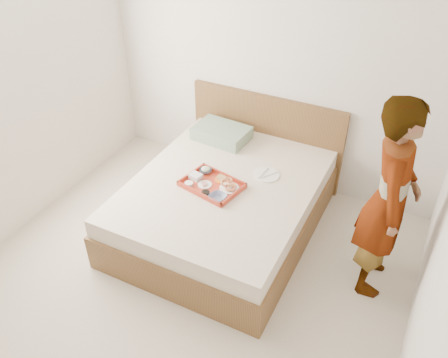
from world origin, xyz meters
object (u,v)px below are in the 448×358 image
bed (224,205)px  tray (212,184)px  dinner_plate (267,175)px  person (389,200)px

bed → tray: tray is taller
tray → dinner_plate: size_ratio=2.16×
dinner_plate → person: person is taller
dinner_plate → tray: bearing=-134.6°
bed → person: 1.50m
bed → dinner_plate: size_ratio=8.52×
tray → person: bearing=15.2°
person → tray: bearing=86.0°
bed → tray: (-0.07, -0.10, 0.29)m
dinner_plate → person: bearing=-15.0°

